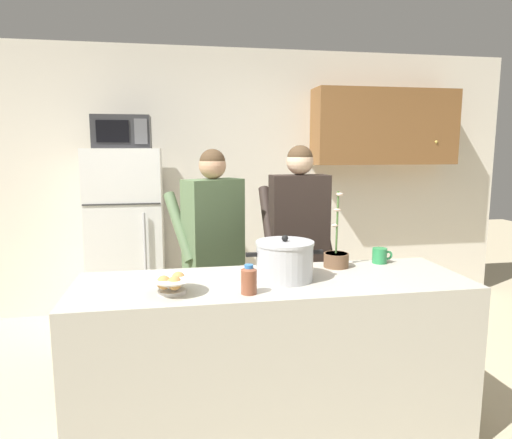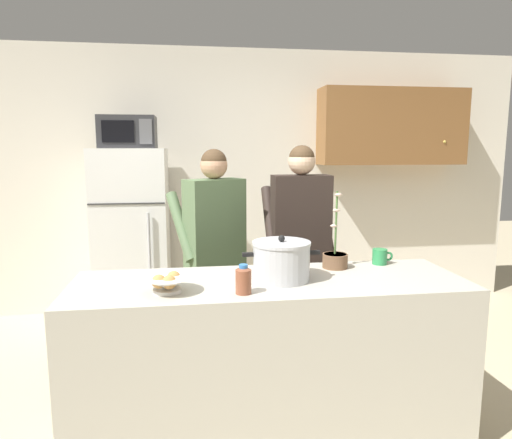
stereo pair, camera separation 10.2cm
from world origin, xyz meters
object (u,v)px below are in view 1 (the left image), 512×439
Objects in this scene: microwave at (122,132)px; person_near_pot at (213,236)px; refrigerator at (127,239)px; coffee_mug at (380,256)px; person_by_sink at (299,230)px; potted_orchid at (336,257)px; bread_bowl at (172,284)px; cooking_pot at (285,260)px; bottle_near_edge at (249,279)px.

person_near_pot is (0.69, -0.97, -0.76)m from microwave.
coffee_mug is (1.68, -1.60, 0.15)m from refrigerator.
person_by_sink is 0.65m from potted_orchid.
bread_bowl is at bearing -78.47° from refrigerator.
bottle_near_edge is (-0.23, -0.21, -0.03)m from cooking_pot.
coffee_mug is (0.67, 0.25, -0.06)m from cooking_pot.
person_near_pot reaches higher than bottle_near_edge.
cooking_pot reaches higher than bread_bowl.
coffee_mug is at bearing 8.33° from potted_orchid.
person_by_sink reaches higher than coffee_mug.
person_by_sink is 12.62× the size of coffee_mug.
refrigerator reaches higher than person_near_pot.
bread_bowl is (-0.29, -1.00, -0.04)m from person_near_pot.
refrigerator is 1.22m from person_near_pot.
person_by_sink is (1.32, -0.98, -0.74)m from microwave.
bottle_near_edge reaches higher than coffee_mug.
potted_orchid is (0.60, 0.41, -0.01)m from bottle_near_edge.
coffee_mug is at bearing -59.00° from person_by_sink.
coffee_mug is 1.34m from bread_bowl.
coffee_mug is at bearing 26.89° from bottle_near_edge.
person_near_pot is (0.69, -0.99, 0.20)m from refrigerator.
microwave is 3.66× the size of coffee_mug.
bottle_near_edge is 0.32× the size of potted_orchid.
refrigerator is 1.00× the size of person_near_pot.
person_near_pot reaches higher than potted_orchid.
refrigerator is at bearing 90.07° from microwave.
microwave is at bearing 130.38° from potted_orchid.
refrigerator reaches higher than bread_bowl.
refrigerator is 2.21m from bottle_near_edge.
microwave reaches higher than coffee_mug.
cooking_pot is at bearing -61.07° from microwave.
cooking_pot is 0.62m from bread_bowl.
microwave reaches higher than potted_orchid.
cooking_pot is at bearing -69.73° from person_near_pot.
person_by_sink is at bearing 47.20° from bread_bowl.
refrigerator is at bearing 130.00° from potted_orchid.
bread_bowl is (-0.61, -0.14, -0.06)m from cooking_pot.
bread_bowl is at bearing -167.07° from cooking_pot.
potted_orchid reaches higher than coffee_mug.
refrigerator is at bearing 118.64° from cooking_pot.
refrigerator is 0.99× the size of person_by_sink.
person_near_pot is 0.95m from potted_orchid.
person_by_sink reaches higher than refrigerator.
cooking_pot is 1.67× the size of bread_bowl.
person_by_sink is at bearing 69.87° from cooking_pot.
person_near_pot is 0.63m from person_by_sink.
potted_orchid is at bearing -43.65° from person_near_pot.
refrigerator is 2.33m from coffee_mug.
bread_bowl is 0.38m from bottle_near_edge.
person_by_sink reaches higher than bottle_near_edge.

